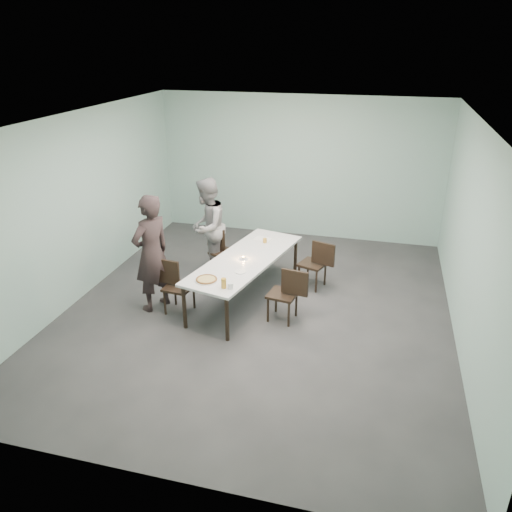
% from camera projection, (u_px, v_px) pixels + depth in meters
% --- Properties ---
extents(ground, '(7.00, 7.00, 0.00)m').
position_uv_depth(ground, '(258.00, 310.00, 8.07)').
color(ground, '#333335').
rests_on(ground, ground).
extents(room_shell, '(6.02, 7.02, 3.01)m').
position_uv_depth(room_shell, '(258.00, 188.00, 7.25)').
color(room_shell, '#97BEB6').
rests_on(room_shell, ground).
extents(table, '(1.47, 2.74, 0.75)m').
position_uv_depth(table, '(245.00, 261.00, 8.12)').
color(table, white).
rests_on(table, ground).
extents(chair_near_left, '(0.63, 0.46, 0.87)m').
position_uv_depth(chair_near_left, '(174.00, 282.00, 7.85)').
color(chair_near_left, black).
rests_on(chair_near_left, ground).
extents(chair_far_left, '(0.65, 0.56, 0.87)m').
position_uv_depth(chair_far_left, '(221.00, 248.00, 9.12)').
color(chair_far_left, black).
rests_on(chair_far_left, ground).
extents(chair_near_right, '(0.64, 0.48, 0.87)m').
position_uv_depth(chair_near_right, '(288.00, 291.00, 7.58)').
color(chair_near_right, black).
rests_on(chair_near_right, ground).
extents(chair_far_right, '(0.65, 0.53, 0.87)m').
position_uv_depth(chair_far_right, '(317.00, 261.00, 8.58)').
color(chair_far_right, black).
rests_on(chair_far_right, ground).
extents(diner_near, '(0.70, 0.82, 1.90)m').
position_uv_depth(diner_near, '(152.00, 253.00, 7.77)').
color(diner_near, black).
rests_on(diner_near, ground).
extents(diner_far, '(0.69, 0.88, 1.79)m').
position_uv_depth(diner_far, '(207.00, 227.00, 9.00)').
color(diner_far, gray).
rests_on(diner_far, ground).
extents(pizza, '(0.34, 0.34, 0.04)m').
position_uv_depth(pizza, '(207.00, 280.00, 7.34)').
color(pizza, white).
rests_on(pizza, table).
extents(side_plate, '(0.18, 0.18, 0.01)m').
position_uv_depth(side_plate, '(240.00, 272.00, 7.62)').
color(side_plate, white).
rests_on(side_plate, table).
extents(beer_glass, '(0.08, 0.08, 0.15)m').
position_uv_depth(beer_glass, '(224.00, 283.00, 7.11)').
color(beer_glass, '#B88628').
rests_on(beer_glass, table).
extents(water_tumbler, '(0.08, 0.08, 0.09)m').
position_uv_depth(water_tumbler, '(230.00, 286.00, 7.10)').
color(water_tumbler, silver).
rests_on(water_tumbler, table).
extents(tealight, '(0.06, 0.06, 0.05)m').
position_uv_depth(tealight, '(243.00, 258.00, 8.05)').
color(tealight, silver).
rests_on(tealight, table).
extents(amber_tumbler, '(0.07, 0.07, 0.08)m').
position_uv_depth(amber_tumbler, '(265.00, 240.00, 8.69)').
color(amber_tumbler, '#B88628').
rests_on(amber_tumbler, table).
extents(menu, '(0.34, 0.28, 0.01)m').
position_uv_depth(menu, '(263.00, 239.00, 8.85)').
color(menu, silver).
rests_on(menu, table).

